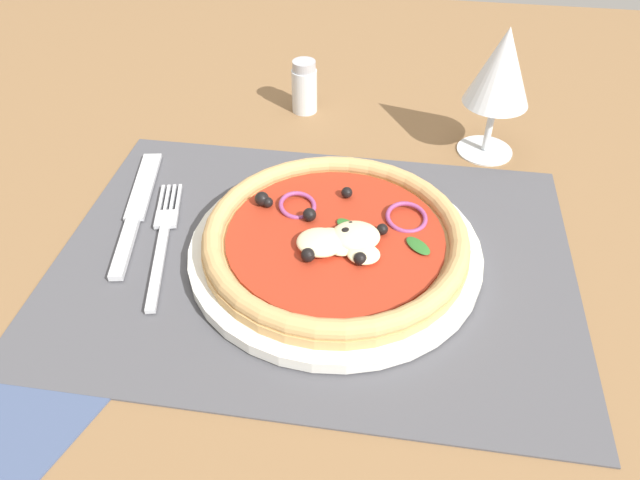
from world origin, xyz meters
TOP-DOWN VIEW (x-y plane):
  - ground_plane at (0.00, 0.00)cm, footprint 190.00×140.00cm
  - placemat at (0.00, 0.00)cm, footprint 48.05×34.97cm
  - plate at (1.92, 0.52)cm, footprint 27.18×27.18cm
  - pizza at (1.96, 0.49)cm, footprint 24.50×24.50cm
  - fork at (-14.93, 0.67)cm, footprint 5.57×17.87cm
  - knife at (-19.02, 4.15)cm, footprint 5.40×19.95cm
  - wine_glass at (16.84, 21.32)cm, footprint 7.20×7.20cm
  - pepper_shaker at (-5.61, 27.59)cm, footprint 3.20×3.20cm

SIDE VIEW (x-z plane):
  - ground_plane at x=0.00cm, z-range -2.40..0.00cm
  - placemat at x=0.00cm, z-range 0.00..0.40cm
  - fork at x=-14.93cm, z-range 0.40..0.84cm
  - knife at x=-19.02cm, z-range 0.35..0.96cm
  - plate at x=1.92cm, z-range 0.40..1.56cm
  - pizza at x=1.96cm, z-range 1.32..4.01cm
  - pepper_shaker at x=-5.61cm, z-range -0.10..6.60cm
  - wine_glass at x=16.84cm, z-range 2.60..17.50cm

